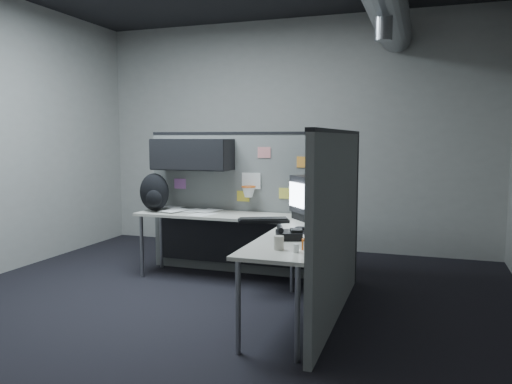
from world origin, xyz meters
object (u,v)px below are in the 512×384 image
(monitor, at_px, (315,197))
(keyboard, at_px, (263,220))
(desk, at_px, (251,231))
(phone, at_px, (288,234))
(backpack, at_px, (154,193))

(monitor, distance_m, keyboard, 0.59)
(desk, xyz_separation_m, phone, (0.60, -0.80, 0.16))
(backpack, bearing_deg, monitor, -8.52)
(desk, distance_m, keyboard, 0.23)
(keyboard, bearing_deg, desk, 169.77)
(desk, distance_m, monitor, 0.74)
(monitor, relative_size, backpack, 1.28)
(phone, bearing_deg, desk, 117.05)
(desk, height_order, backpack, backpack)
(backpack, bearing_deg, desk, -19.33)
(phone, xyz_separation_m, backpack, (-1.86, 1.05, 0.17))
(keyboard, relative_size, backpack, 1.23)
(desk, height_order, monitor, monitor)
(desk, xyz_separation_m, keyboard, (0.16, -0.10, 0.14))
(desk, height_order, phone, phone)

